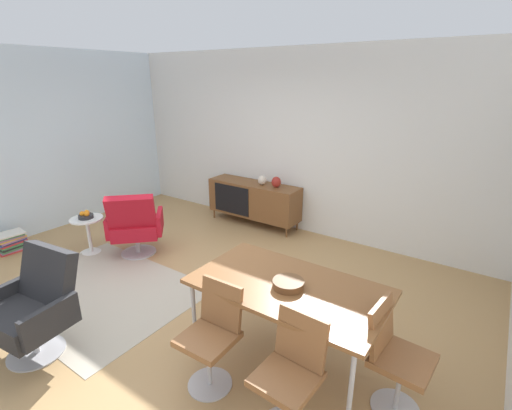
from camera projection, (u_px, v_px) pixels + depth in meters
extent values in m
plane|color=tan|center=(177.00, 296.00, 4.18)|extent=(8.32, 8.32, 0.00)
cube|color=silver|center=(293.00, 142.00, 5.74)|extent=(6.80, 0.12, 2.80)
cube|color=silver|center=(19.00, 146.00, 5.44)|extent=(0.12, 5.60, 2.80)
cube|color=brown|center=(254.00, 199.00, 6.11)|extent=(1.60, 0.44, 0.56)
cube|color=black|center=(231.00, 199.00, 6.10)|extent=(0.70, 0.01, 0.48)
cylinder|color=brown|center=(214.00, 213.00, 6.49)|extent=(0.03, 0.03, 0.16)
cylinder|color=brown|center=(286.00, 232.00, 5.70)|extent=(0.03, 0.03, 0.16)
cylinder|color=brown|center=(226.00, 208.00, 6.76)|extent=(0.03, 0.03, 0.16)
cylinder|color=brown|center=(297.00, 226.00, 5.96)|extent=(0.03, 0.03, 0.16)
ellipsoid|color=beige|center=(262.00, 180.00, 5.90)|extent=(0.14, 0.14, 0.15)
ellipsoid|color=maroon|center=(276.00, 182.00, 5.76)|extent=(0.15, 0.15, 0.17)
cube|color=brown|center=(288.00, 287.00, 3.03)|extent=(1.60, 0.90, 0.04)
cylinder|color=#B7B7BC|center=(194.00, 317.00, 3.24)|extent=(0.04, 0.04, 0.70)
cylinder|color=#B7B7BC|center=(350.00, 393.00, 2.46)|extent=(0.04, 0.04, 0.70)
cylinder|color=#B7B7BC|center=(246.00, 280.00, 3.84)|extent=(0.04, 0.04, 0.70)
cylinder|color=#B7B7BC|center=(385.00, 331.00, 3.07)|extent=(0.04, 0.04, 0.70)
cylinder|color=brown|center=(288.00, 284.00, 2.98)|extent=(0.26, 0.26, 0.06)
cube|color=brown|center=(208.00, 339.00, 2.83)|extent=(0.41, 0.41, 0.05)
cube|color=brown|center=(221.00, 304.00, 2.90)|extent=(0.38, 0.10, 0.38)
cylinder|color=#B7B7BC|center=(209.00, 363.00, 2.91)|extent=(0.04, 0.04, 0.42)
cylinder|color=#B7B7BC|center=(210.00, 384.00, 2.97)|extent=(0.36, 0.36, 0.01)
cube|color=brown|center=(286.00, 379.00, 2.45)|extent=(0.42, 0.42, 0.05)
cube|color=brown|center=(301.00, 338.00, 2.52)|extent=(0.38, 0.11, 0.38)
cylinder|color=#B7B7BC|center=(285.00, 406.00, 2.53)|extent=(0.04, 0.04, 0.42)
cube|color=brown|center=(403.00, 360.00, 2.61)|extent=(0.43, 0.43, 0.05)
cube|color=brown|center=(381.00, 325.00, 2.65)|extent=(0.12, 0.39, 0.38)
cylinder|color=#B7B7BC|center=(398.00, 386.00, 2.69)|extent=(0.04, 0.04, 0.42)
cylinder|color=#B7B7BC|center=(395.00, 408.00, 2.76)|extent=(0.36, 0.36, 0.01)
cube|color=red|center=(136.00, 228.00, 5.09)|extent=(0.82, 0.82, 0.20)
cube|color=red|center=(131.00, 213.00, 4.77)|extent=(0.61, 0.61, 0.51)
cube|color=red|center=(160.00, 221.00, 5.12)|extent=(0.40, 0.40, 0.28)
cube|color=red|center=(110.00, 224.00, 5.01)|extent=(0.40, 0.40, 0.28)
cylinder|color=#B7B7BC|center=(138.00, 244.00, 5.17)|extent=(0.06, 0.06, 0.28)
cylinder|color=#B7B7BC|center=(139.00, 252.00, 5.21)|extent=(0.48, 0.48, 0.02)
cube|color=#262628|center=(28.00, 318.00, 3.19)|extent=(0.67, 0.63, 0.20)
cube|color=#262628|center=(48.00, 274.00, 3.29)|extent=(0.63, 0.34, 0.51)
cube|color=#262628|center=(4.00, 300.00, 3.31)|extent=(0.12, 0.51, 0.28)
cube|color=#262628|center=(51.00, 321.00, 3.02)|extent=(0.12, 0.51, 0.28)
cylinder|color=#B7B7BC|center=(34.00, 340.00, 3.27)|extent=(0.06, 0.06, 0.28)
cylinder|color=#B7B7BC|center=(37.00, 352.00, 3.31)|extent=(0.48, 0.48, 0.02)
cylinder|color=white|center=(86.00, 219.00, 5.07)|extent=(0.44, 0.44, 0.02)
cylinder|color=white|center=(89.00, 236.00, 5.15)|extent=(0.05, 0.05, 0.50)
cone|color=white|center=(92.00, 251.00, 5.23)|extent=(0.32, 0.32, 0.02)
cylinder|color=#262628|center=(86.00, 216.00, 5.06)|extent=(0.20, 0.20, 0.05)
sphere|color=orange|center=(87.00, 214.00, 5.02)|extent=(0.07, 0.07, 0.07)
sphere|color=orange|center=(87.00, 212.00, 5.08)|extent=(0.07, 0.07, 0.07)
sphere|color=orange|center=(82.00, 214.00, 5.03)|extent=(0.07, 0.07, 0.07)
cube|color=red|center=(13.00, 250.00, 5.28)|extent=(0.29, 0.39, 0.03)
cube|color=#99668C|center=(13.00, 248.00, 5.27)|extent=(0.28, 0.36, 0.02)
cube|color=#3F7F4C|center=(11.00, 247.00, 5.25)|extent=(0.28, 0.34, 0.02)
cube|color=#262626|center=(11.00, 246.00, 5.24)|extent=(0.30, 0.36, 0.03)
cube|color=#3F7F4C|center=(12.00, 243.00, 5.25)|extent=(0.30, 0.38, 0.02)
cube|color=red|center=(11.00, 242.00, 5.24)|extent=(0.30, 0.37, 0.02)
cube|color=#334C8C|center=(9.00, 241.00, 5.23)|extent=(0.28, 0.38, 0.02)
cube|color=#99668C|center=(10.00, 239.00, 5.22)|extent=(0.31, 0.36, 0.02)
cube|color=gold|center=(9.00, 238.00, 5.22)|extent=(0.29, 0.37, 0.02)
cube|color=#99668C|center=(8.00, 237.00, 5.20)|extent=(0.27, 0.36, 0.02)
cube|color=#3F7F4C|center=(8.00, 235.00, 5.20)|extent=(0.31, 0.37, 0.03)
cube|color=silver|center=(10.00, 234.00, 5.20)|extent=(0.30, 0.35, 0.02)
cube|color=#B7AD99|center=(99.00, 291.00, 4.26)|extent=(2.20, 1.70, 0.01)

